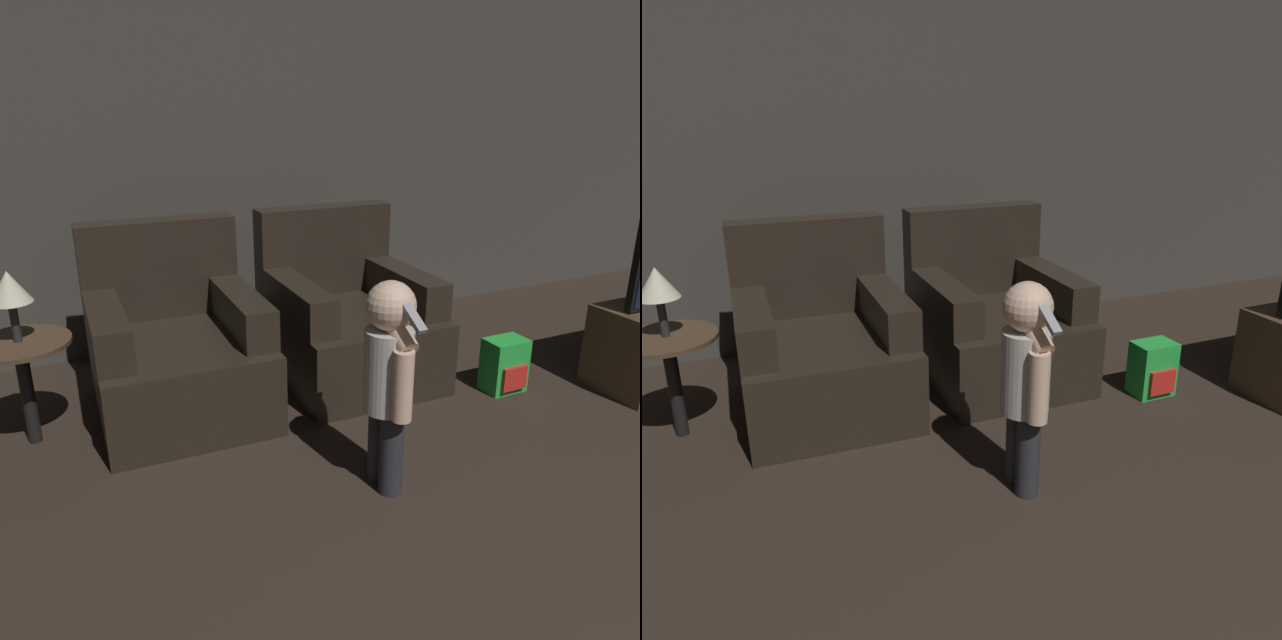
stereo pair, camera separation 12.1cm
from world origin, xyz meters
TOP-DOWN VIEW (x-y plane):
  - wall_back at (0.00, 4.50)m, footprint 8.40×0.05m
  - armchair_left at (-0.58, 3.62)m, footprint 0.84×0.94m
  - armchair_right at (0.38, 3.62)m, footprint 0.83×0.93m
  - person_toddler at (0.01, 2.56)m, footprint 0.19×0.34m
  - toy_backpack at (1.05, 3.04)m, footprint 0.22×0.18m
  - side_table at (-1.28, 3.56)m, footprint 0.44×0.44m
  - lamp at (-1.28, 3.56)m, footprint 0.18×0.18m

SIDE VIEW (x-z plane):
  - toy_backpack at x=1.05m, z-range 0.00..0.29m
  - armchair_left at x=-0.58m, z-range -0.15..0.77m
  - armchair_right at x=0.38m, z-range -0.15..0.77m
  - side_table at x=-1.28m, z-range 0.16..0.66m
  - person_toddler at x=0.01m, z-range 0.08..0.95m
  - lamp at x=-1.28m, z-range 0.58..0.90m
  - wall_back at x=0.00m, z-range 0.00..2.60m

